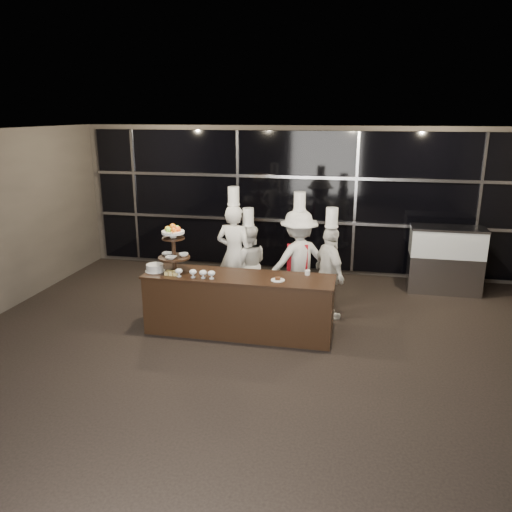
% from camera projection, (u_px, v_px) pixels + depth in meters
% --- Properties ---
extents(room, '(10.00, 10.00, 10.00)m').
position_uv_depth(room, '(237.00, 276.00, 5.52)').
color(room, black).
rests_on(room, ground).
extents(window_wall, '(8.60, 0.10, 2.80)m').
position_uv_depth(window_wall, '(295.00, 201.00, 10.16)').
color(window_wall, black).
rests_on(window_wall, ground).
extents(buffet_counter, '(2.84, 0.74, 0.92)m').
position_uv_depth(buffet_counter, '(239.00, 304.00, 7.51)').
color(buffet_counter, black).
rests_on(buffet_counter, ground).
extents(display_stand, '(0.48, 0.48, 0.74)m').
position_uv_depth(display_stand, '(174.00, 245.00, 7.46)').
color(display_stand, black).
rests_on(display_stand, buffet_counter).
extents(compotes, '(0.61, 0.11, 0.12)m').
position_uv_depth(compotes, '(196.00, 272.00, 7.27)').
color(compotes, silver).
rests_on(compotes, buffet_counter).
extents(layer_cake, '(0.30, 0.30, 0.11)m').
position_uv_depth(layer_cake, '(155.00, 268.00, 7.58)').
color(layer_cake, white).
rests_on(layer_cake, buffet_counter).
extents(pastry_squares, '(0.20, 0.13, 0.05)m').
position_uv_depth(pastry_squares, '(172.00, 273.00, 7.41)').
color(pastry_squares, '#FFE07C').
rests_on(pastry_squares, buffet_counter).
extents(small_plate, '(0.20, 0.20, 0.05)m').
position_uv_depth(small_plate, '(278.00, 279.00, 7.17)').
color(small_plate, white).
rests_on(small_plate, buffet_counter).
extents(chef_cup, '(0.08, 0.08, 0.07)m').
position_uv_depth(chef_cup, '(307.00, 273.00, 7.41)').
color(chef_cup, white).
rests_on(chef_cup, buffet_counter).
extents(display_case, '(1.32, 0.57, 1.24)m').
position_uv_depth(display_case, '(446.00, 256.00, 9.21)').
color(display_case, '#A5A5AA').
rests_on(display_case, ground).
extents(chef_a, '(0.71, 0.53, 2.06)m').
position_uv_depth(chef_a, '(234.00, 254.00, 8.58)').
color(chef_a, white).
rests_on(chef_a, ground).
extents(chef_b, '(0.80, 0.70, 1.69)m').
position_uv_depth(chef_b, '(248.00, 263.00, 8.68)').
color(chef_b, silver).
rests_on(chef_b, ground).
extents(chef_c, '(1.28, 1.16, 2.02)m').
position_uv_depth(chef_c, '(298.00, 261.00, 8.29)').
color(chef_c, silver).
rests_on(chef_c, ground).
extents(chef_d, '(0.76, 0.96, 1.83)m').
position_uv_depth(chef_d, '(330.00, 272.00, 7.99)').
color(chef_d, white).
rests_on(chef_d, ground).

